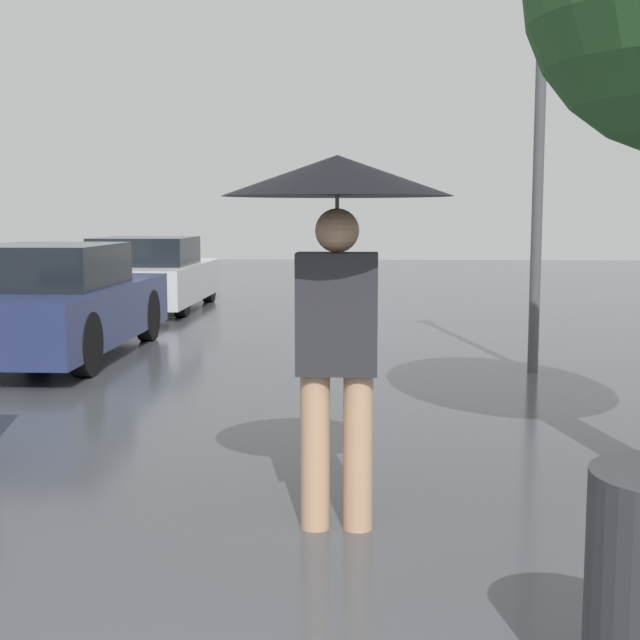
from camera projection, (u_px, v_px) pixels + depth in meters
name	position (u px, v px, depth m)	size (l,w,h in m)	color
pedestrian	(337.00, 228.00, 4.51)	(1.18, 1.18, 1.94)	tan
parked_car_middle	(55.00, 304.00, 10.25)	(1.66, 4.17, 1.30)	navy
parked_car_farthest	(148.00, 276.00, 15.33)	(1.83, 3.90, 1.24)	silver
street_lamp	(540.00, 128.00, 8.99)	(0.28, 0.28, 3.96)	#515456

